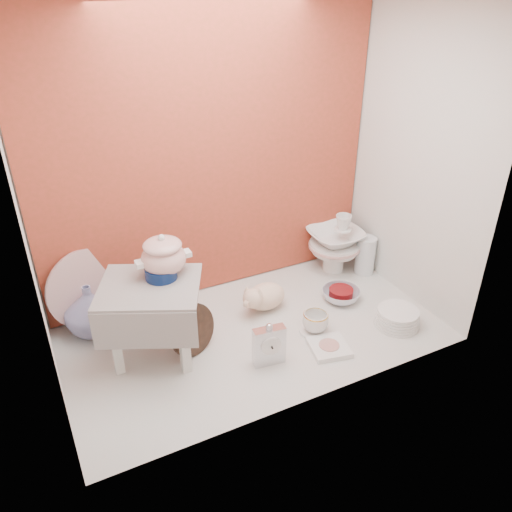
{
  "coord_description": "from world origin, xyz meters",
  "views": [
    {
      "loc": [
        -0.89,
        -1.79,
        1.57
      ],
      "look_at": [
        0.02,
        0.02,
        0.42
      ],
      "focal_mm": 35.87,
      "sensor_mm": 36.0,
      "label": 1
    }
  ],
  "objects_px": {
    "plush_pig": "(266,296)",
    "porcelain_tower": "(335,243)",
    "crystal_bowl": "(341,295)",
    "dinner_plate_stack": "(397,317)",
    "floral_platter": "(87,288)",
    "soup_tureen": "(163,254)",
    "gold_rim_teacup": "(315,322)",
    "mantel_clock": "(269,344)",
    "blue_white_vase": "(90,310)",
    "step_stool": "(153,320)"
  },
  "relations": [
    {
      "from": "gold_rim_teacup",
      "to": "crystal_bowl",
      "type": "distance_m",
      "value": 0.32
    },
    {
      "from": "soup_tureen",
      "to": "dinner_plate_stack",
      "type": "height_order",
      "value": "soup_tureen"
    },
    {
      "from": "floral_platter",
      "to": "plush_pig",
      "type": "bearing_deg",
      "value": -19.0
    },
    {
      "from": "soup_tureen",
      "to": "mantel_clock",
      "type": "bearing_deg",
      "value": -45.74
    },
    {
      "from": "blue_white_vase",
      "to": "mantel_clock",
      "type": "xyz_separation_m",
      "value": [
        0.66,
        -0.59,
        -0.02
      ]
    },
    {
      "from": "blue_white_vase",
      "to": "porcelain_tower",
      "type": "xyz_separation_m",
      "value": [
        1.39,
        -0.03,
        0.04
      ]
    },
    {
      "from": "soup_tureen",
      "to": "floral_platter",
      "type": "xyz_separation_m",
      "value": [
        -0.31,
        0.32,
        -0.27
      ]
    },
    {
      "from": "porcelain_tower",
      "to": "crystal_bowl",
      "type": "bearing_deg",
      "value": -116.67
    },
    {
      "from": "mantel_clock",
      "to": "gold_rim_teacup",
      "type": "distance_m",
      "value": 0.33
    },
    {
      "from": "gold_rim_teacup",
      "to": "porcelain_tower",
      "type": "distance_m",
      "value": 0.63
    },
    {
      "from": "floral_platter",
      "to": "blue_white_vase",
      "type": "relative_size",
      "value": 1.56
    },
    {
      "from": "mantel_clock",
      "to": "gold_rim_teacup",
      "type": "xyz_separation_m",
      "value": [
        0.31,
        0.1,
        -0.05
      ]
    },
    {
      "from": "step_stool",
      "to": "dinner_plate_stack",
      "type": "height_order",
      "value": "step_stool"
    },
    {
      "from": "gold_rim_teacup",
      "to": "crystal_bowl",
      "type": "xyz_separation_m",
      "value": [
        0.27,
        0.17,
        -0.03
      ]
    },
    {
      "from": "soup_tureen",
      "to": "crystal_bowl",
      "type": "height_order",
      "value": "soup_tureen"
    },
    {
      "from": "floral_platter",
      "to": "gold_rim_teacup",
      "type": "relative_size",
      "value": 3.2
    },
    {
      "from": "soup_tureen",
      "to": "mantel_clock",
      "type": "relative_size",
      "value": 1.13
    },
    {
      "from": "soup_tureen",
      "to": "porcelain_tower",
      "type": "xyz_separation_m",
      "value": [
        1.07,
        0.21,
        -0.3
      ]
    },
    {
      "from": "mantel_clock",
      "to": "gold_rim_teacup",
      "type": "bearing_deg",
      "value": 24.98
    },
    {
      "from": "step_stool",
      "to": "porcelain_tower",
      "type": "distance_m",
      "value": 1.19
    },
    {
      "from": "soup_tureen",
      "to": "dinner_plate_stack",
      "type": "xyz_separation_m",
      "value": [
        1.05,
        -0.39,
        -0.43
      ]
    },
    {
      "from": "step_stool",
      "to": "gold_rim_teacup",
      "type": "bearing_deg",
      "value": 10.24
    },
    {
      "from": "soup_tureen",
      "to": "plush_pig",
      "type": "height_order",
      "value": "soup_tureen"
    },
    {
      "from": "plush_pig",
      "to": "dinner_plate_stack",
      "type": "relative_size",
      "value": 1.19
    },
    {
      "from": "plush_pig",
      "to": "crystal_bowl",
      "type": "xyz_separation_m",
      "value": [
        0.4,
        -0.11,
        -0.05
      ]
    },
    {
      "from": "plush_pig",
      "to": "porcelain_tower",
      "type": "relative_size",
      "value": 0.76
    },
    {
      "from": "floral_platter",
      "to": "dinner_plate_stack",
      "type": "xyz_separation_m",
      "value": [
        1.36,
        -0.71,
        -0.16
      ]
    },
    {
      "from": "soup_tureen",
      "to": "floral_platter",
      "type": "relative_size",
      "value": 0.59
    },
    {
      "from": "step_stool",
      "to": "plush_pig",
      "type": "bearing_deg",
      "value": 33.14
    },
    {
      "from": "blue_white_vase",
      "to": "mantel_clock",
      "type": "distance_m",
      "value": 0.89
    },
    {
      "from": "dinner_plate_stack",
      "to": "floral_platter",
      "type": "bearing_deg",
      "value": 152.51
    },
    {
      "from": "mantel_clock",
      "to": "plush_pig",
      "type": "height_order",
      "value": "mantel_clock"
    },
    {
      "from": "gold_rim_teacup",
      "to": "dinner_plate_stack",
      "type": "bearing_deg",
      "value": -18.77
    },
    {
      "from": "step_stool",
      "to": "crystal_bowl",
      "type": "xyz_separation_m",
      "value": [
        1.01,
        -0.02,
        -0.16
      ]
    },
    {
      "from": "mantel_clock",
      "to": "porcelain_tower",
      "type": "xyz_separation_m",
      "value": [
        0.73,
        0.56,
        0.07
      ]
    },
    {
      "from": "dinner_plate_stack",
      "to": "crystal_bowl",
      "type": "xyz_separation_m",
      "value": [
        -0.12,
        0.31,
        -0.01
      ]
    },
    {
      "from": "dinner_plate_stack",
      "to": "crystal_bowl",
      "type": "relative_size",
      "value": 1.11
    },
    {
      "from": "crystal_bowl",
      "to": "floral_platter",
      "type": "bearing_deg",
      "value": 162.11
    },
    {
      "from": "soup_tureen",
      "to": "blue_white_vase",
      "type": "height_order",
      "value": "soup_tureen"
    },
    {
      "from": "porcelain_tower",
      "to": "mantel_clock",
      "type": "bearing_deg",
      "value": -142.39
    },
    {
      "from": "plush_pig",
      "to": "crystal_bowl",
      "type": "bearing_deg",
      "value": -13.39
    },
    {
      "from": "floral_platter",
      "to": "plush_pig",
      "type": "height_order",
      "value": "floral_platter"
    },
    {
      "from": "step_stool",
      "to": "soup_tureen",
      "type": "height_order",
      "value": "soup_tureen"
    },
    {
      "from": "mantel_clock",
      "to": "porcelain_tower",
      "type": "relative_size",
      "value": 0.61
    },
    {
      "from": "plush_pig",
      "to": "dinner_plate_stack",
      "type": "xyz_separation_m",
      "value": [
        0.52,
        -0.42,
        -0.03
      ]
    },
    {
      "from": "blue_white_vase",
      "to": "crystal_bowl",
      "type": "distance_m",
      "value": 1.29
    },
    {
      "from": "step_stool",
      "to": "soup_tureen",
      "type": "bearing_deg",
      "value": 58.34
    },
    {
      "from": "step_stool",
      "to": "blue_white_vase",
      "type": "bearing_deg",
      "value": 152.94
    },
    {
      "from": "crystal_bowl",
      "to": "dinner_plate_stack",
      "type": "bearing_deg",
      "value": -67.97
    },
    {
      "from": "soup_tureen",
      "to": "gold_rim_teacup",
      "type": "relative_size",
      "value": 1.89
    }
  ]
}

